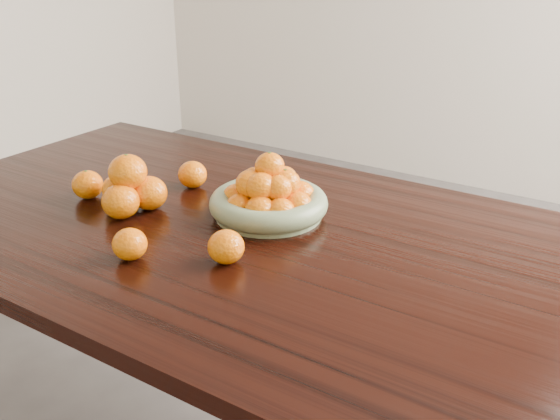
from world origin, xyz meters
The scene contains 7 objects.
dining_table centered at (0.00, 0.00, 0.66)m, with size 2.00×1.00×0.75m.
fruit_bowl centered at (-0.06, 0.09, 0.80)m, with size 0.29×0.29×0.16m.
orange_pyramid centered at (-0.37, -0.07, 0.81)m, with size 0.17×0.17×0.15m.
loose_orange_0 centered at (-0.53, -0.07, 0.79)m, with size 0.08×0.08×0.07m, color orange.
loose_orange_1 centered at (-0.19, -0.25, 0.78)m, with size 0.07×0.07×0.07m, color orange.
loose_orange_2 centered at (-0.01, -0.16, 0.79)m, with size 0.08×0.08×0.07m, color orange.
loose_orange_3 centered at (-0.35, 0.14, 0.79)m, with size 0.08×0.08×0.07m, color orange.
Camera 1 is at (0.71, -1.07, 1.37)m, focal length 40.00 mm.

